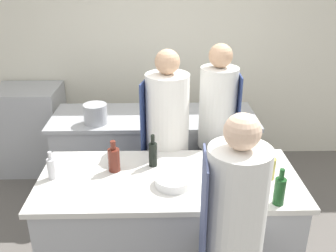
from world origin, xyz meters
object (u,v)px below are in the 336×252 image
bowl_prep_small (173,181)px  stockpot (95,114)px  bottle_olive_oil (52,168)px  bottle_wine (153,154)px  oven_range (31,129)px  chef_at_pass_far (167,148)px  bottle_cooking_oil (114,159)px  chef_at_prep_near (232,248)px  bowl_mixing_large (242,159)px  bottle_vinegar (280,190)px  cup (220,166)px  chef_at_stove (216,137)px  bottle_sauce (270,168)px

bowl_prep_small → stockpot: size_ratio=1.16×
bottle_olive_oil → bottle_wine: 0.74m
oven_range → bottle_wine: (1.48, -1.60, 0.51)m
chef_at_pass_far → bottle_cooking_oil: 0.63m
oven_range → chef_at_pass_far: bearing=-37.0°
chef_at_prep_near → bowl_mixing_large: size_ratio=7.50×
chef_at_pass_far → bottle_vinegar: size_ratio=6.76×
oven_range → bowl_prep_small: (1.62, -1.88, 0.43)m
cup → chef_at_pass_far: bearing=127.6°
stockpot → cup: bearing=-41.2°
bowl_mixing_large → bottle_wine: bearing=-177.7°
chef_at_prep_near → stockpot: size_ratio=7.44×
chef_at_pass_far → bottle_wine: 0.44m
bottle_vinegar → chef_at_stove: bearing=102.5°
oven_range → bottle_cooking_oil: size_ratio=4.19×
chef_at_stove → bottle_cooking_oil: size_ratio=7.09×
chef_at_pass_far → bottle_wine: chef_at_pass_far is taller
chef_at_pass_far → bottle_sauce: 0.94m
chef_at_prep_near → chef_at_stove: (0.11, 1.40, 0.03)m
bottle_cooking_oil → stockpot: size_ratio=1.09×
bowl_mixing_large → cup: (-0.19, -0.12, 0.01)m
chef_at_prep_near → cup: 0.74m
bottle_wine → bowl_prep_small: bearing=-62.2°
bottle_olive_oil → bowl_prep_small: bearing=-7.4°
cup → chef_at_prep_near: bearing=-93.1°
bottle_vinegar → bottle_wine: bottle_wine is taller
bottle_olive_oil → bottle_vinegar: 1.57m
bottle_cooking_oil → stockpot: (-0.27, 0.90, -0.00)m
bottle_vinegar → stockpot: size_ratio=1.13×
cup → bowl_mixing_large: bearing=33.3°
bottle_cooking_oil → bowl_mixing_large: size_ratio=1.09×
bottle_olive_oil → cup: bearing=3.0°
bottle_wine → cup: 0.51m
chef_at_stove → stockpot: (-1.13, 0.26, 0.14)m
oven_range → bottle_olive_oil: (0.76, -1.76, 0.49)m
bottle_vinegar → bottle_sauce: (0.02, 0.31, -0.01)m
chef_at_pass_far → bottle_sauce: chef_at_pass_far is taller
bottle_wine → stockpot: 1.00m
stockpot → bottle_wine: bearing=-56.0°
bottle_wine → bottle_cooking_oil: bearing=-166.9°
chef_at_pass_far → bottle_cooking_oil: chef_at_pass_far is taller
chef_at_prep_near → cup: (0.04, 0.73, 0.12)m
bottle_wine → bowl_mixing_large: bearing=2.3°
bowl_prep_small → cup: cup is taller
bottle_sauce → bowl_mixing_large: bottle_sauce is taller
chef_at_pass_far → cup: chef_at_pass_far is taller
chef_at_prep_near → bottle_wine: bearing=32.2°
bottle_vinegar → bowl_prep_small: bottle_vinegar is taller
chef_at_pass_far → bowl_prep_small: 0.68m
bottle_vinegar → bottle_sauce: size_ratio=1.15×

